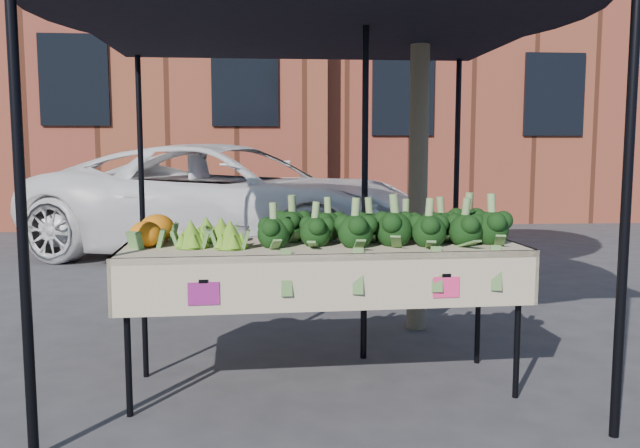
{
  "coord_description": "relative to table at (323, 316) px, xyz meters",
  "views": [
    {
      "loc": [
        -0.13,
        -4.03,
        1.47
      ],
      "look_at": [
        0.21,
        0.08,
        1.0
      ],
      "focal_mm": 36.54,
      "sensor_mm": 36.0,
      "label": 1
    }
  ],
  "objects": [
    {
      "name": "building_right",
      "position": [
        6.79,
        12.62,
        3.8
      ],
      "size": [
        12.0,
        8.0,
        8.5
      ],
      "primitive_type": "cube",
      "color": "brown",
      "rests_on": "ground"
    },
    {
      "name": "romanesco_cluster",
      "position": [
        -0.66,
        0.04,
        0.56
      ],
      "size": [
        0.44,
        0.58,
        0.21
      ],
      "primitive_type": "ellipsoid",
      "color": "#75AD2F",
      "rests_on": "table"
    },
    {
      "name": "building_left",
      "position": [
        -5.21,
        12.12,
        4.05
      ],
      "size": [
        12.0,
        8.0,
        9.0
      ],
      "primitive_type": "cube",
      "color": "brown",
      "rests_on": "ground"
    },
    {
      "name": "table",
      "position": [
        0.0,
        0.0,
        0.0
      ],
      "size": [
        2.43,
        0.9,
        0.9
      ],
      "color": "#C3B994",
      "rests_on": "ground"
    },
    {
      "name": "vehicle",
      "position": [
        -0.82,
        4.99,
        2.35
      ],
      "size": [
        2.44,
        2.98,
        5.59
      ],
      "primitive_type": "imported",
      "rotation": [
        0.0,
        0.0,
        1.17
      ],
      "color": "white",
      "rests_on": "ground"
    },
    {
      "name": "canopy",
      "position": [
        -0.01,
        0.62,
        0.92
      ],
      "size": [
        3.16,
        3.16,
        2.74
      ],
      "primitive_type": null,
      "color": "black",
      "rests_on": "ground"
    },
    {
      "name": "cauliflower_pair",
      "position": [
        -1.03,
        0.07,
        0.54
      ],
      "size": [
        0.24,
        0.44,
        0.19
      ],
      "primitive_type": "ellipsoid",
      "color": "orange",
      "rests_on": "table"
    },
    {
      "name": "ground",
      "position": [
        -0.21,
        0.12,
        -0.45
      ],
      "size": [
        90.0,
        90.0,
        0.0
      ],
      "primitive_type": "plane",
      "color": "#323235"
    },
    {
      "name": "broccoli_heap",
      "position": [
        0.36,
        0.03,
        0.59
      ],
      "size": [
        1.55,
        0.58,
        0.27
      ],
      "primitive_type": "ellipsoid",
      "color": "black",
      "rests_on": "table"
    },
    {
      "name": "street_tree",
      "position": [
        0.89,
        1.27,
        1.78
      ],
      "size": [
        2.27,
        2.27,
        4.46
      ],
      "primitive_type": null,
      "color": "#1E4C14",
      "rests_on": "ground"
    }
  ]
}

